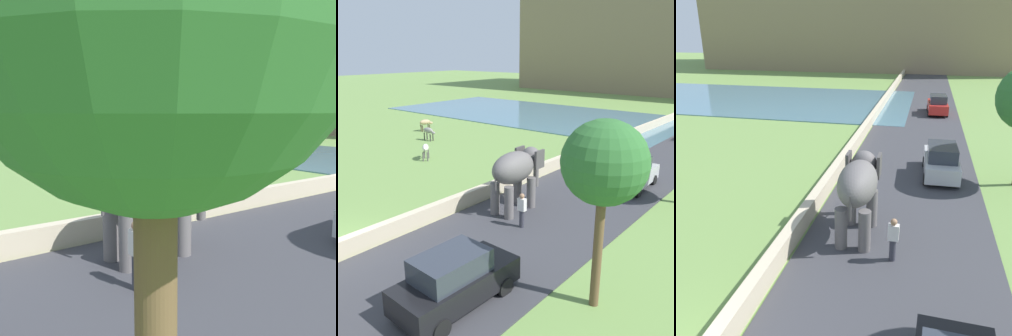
{
  "view_description": "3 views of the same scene",
  "coord_description": "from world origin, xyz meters",
  "views": [
    {
      "loc": [
        11.73,
        2.09,
        3.95
      ],
      "look_at": [
        -1.78,
        11.86,
        1.49
      ],
      "focal_mm": 40.83,
      "sensor_mm": 36.0,
      "label": 1
    },
    {
      "loc": [
        14.17,
        -6.13,
        7.46
      ],
      "look_at": [
        1.02,
        9.78,
        1.2
      ],
      "focal_mm": 40.99,
      "sensor_mm": 36.0,
      "label": 2
    },
    {
      "loc": [
        5.6,
        -4.13,
        7.34
      ],
      "look_at": [
        2.08,
        11.05,
        1.33
      ],
      "focal_mm": 38.4,
      "sensor_mm": 36.0,
      "label": 3
    }
  ],
  "objects": [
    {
      "name": "road_surface",
      "position": [
        5.0,
        20.0,
        0.03
      ],
      "size": [
        7.0,
        120.0,
        0.06
      ],
      "primitive_type": "cube",
      "color": "#38383D",
      "rests_on": "ground"
    },
    {
      "name": "barrier_wall",
      "position": [
        1.2,
        18.0,
        0.38
      ],
      "size": [
        0.4,
        110.0,
        0.77
      ],
      "primitive_type": "cube",
      "color": "beige",
      "rests_on": "ground"
    },
    {
      "name": "lake",
      "position": [
        -14.0,
        33.24,
        0.04
      ],
      "size": [
        36.0,
        18.0,
        0.08
      ],
      "primitive_type": "cube",
      "color": "slate",
      "rests_on": "ground"
    },
    {
      "name": "elephant",
      "position": [
        3.42,
        7.66,
        2.04
      ],
      "size": [
        1.43,
        3.47,
        2.99
      ],
      "color": "#605B5B",
      "rests_on": "ground"
    },
    {
      "name": "person_beside_elephant",
      "position": [
        4.88,
        6.2,
        0.87
      ],
      "size": [
        0.36,
        0.22,
        1.63
      ],
      "color": "#33333D",
      "rests_on": "ground"
    },
    {
      "name": "car_black",
      "position": [
        6.57,
        0.65,
        0.9
      ],
      "size": [
        1.9,
        4.06,
        1.8
      ],
      "color": "black",
      "rests_on": "ground"
    },
    {
      "name": "car_silver",
      "position": [
        6.58,
        14.31,
        0.9
      ],
      "size": [
        1.9,
        4.05,
        1.8
      ],
      "color": "#B7B7BC",
      "rests_on": "ground"
    },
    {
      "name": "cow_grey",
      "position": [
        -12.02,
        14.96,
        0.84
      ],
      "size": [
        1.39,
        0.48,
        1.15
      ],
      "color": "gray",
      "rests_on": "ground"
    },
    {
      "name": "cow_white",
      "position": [
        -7.3,
        10.78,
        0.84
      ],
      "size": [
        1.22,
        1.22,
        1.15
      ],
      "color": "silver",
      "rests_on": "ground"
    },
    {
      "name": "cow_tan",
      "position": [
        -15.58,
        17.51,
        0.84
      ],
      "size": [
        0.64,
        1.42,
        1.15
      ],
      "color": "tan",
      "rests_on": "ground"
    },
    {
      "name": "tree_mid",
      "position": [
        9.82,
        3.38,
        4.5
      ],
      "size": [
        2.43,
        2.43,
        5.77
      ],
      "color": "brown",
      "rests_on": "ground"
    }
  ]
}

